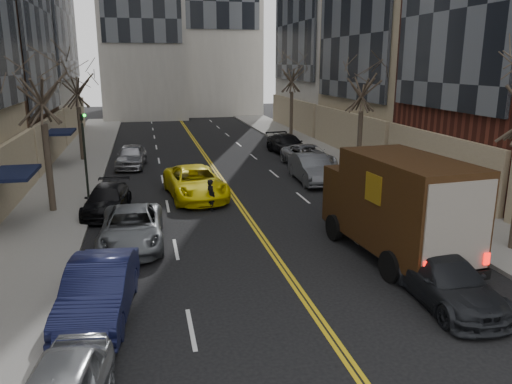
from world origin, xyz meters
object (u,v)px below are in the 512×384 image
(pedestrian, at_px, (211,195))
(observer_sedan, at_px, (445,279))
(ups_truck, at_px, (397,207))
(taxi, at_px, (195,183))

(pedestrian, bearing_deg, observer_sedan, -172.91)
(ups_truck, bearing_deg, taxi, 117.52)
(observer_sedan, height_order, taxi, taxi)
(observer_sedan, bearing_deg, ups_truck, 88.56)
(ups_truck, bearing_deg, observer_sedan, -98.25)
(observer_sedan, relative_size, taxi, 0.83)
(pedestrian, bearing_deg, ups_truck, -161.72)
(taxi, distance_m, pedestrian, 2.59)
(observer_sedan, height_order, pedestrian, pedestrian)
(ups_truck, relative_size, observer_sedan, 1.47)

